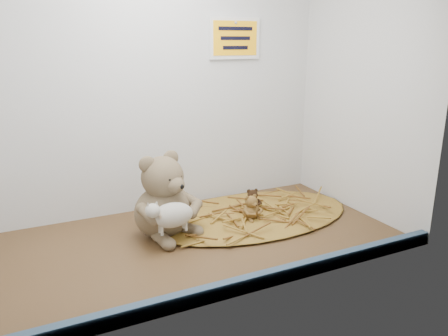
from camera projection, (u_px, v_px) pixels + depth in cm
name	position (u px, v px, depth cm)	size (l,w,h in cm)	color
alcove_shell	(170.00, 76.00, 116.70)	(120.40, 60.20, 90.40)	#432C17
front_rail	(233.00, 287.00, 96.02)	(119.28, 2.20, 3.60)	#39566E
straw_bed	(251.00, 215.00, 139.54)	(67.64, 39.27, 1.31)	brown
main_teddy	(162.00, 195.00, 123.43)	(19.59, 20.68, 24.30)	#766449
toy_lamb	(173.00, 215.00, 116.72)	(14.78, 9.02, 9.55)	beige
mini_teddy_tan	(251.00, 206.00, 134.33)	(6.29, 6.64, 7.80)	brown
mini_teddy_brown	(252.00, 198.00, 142.33)	(5.61, 5.92, 6.96)	black
wall_sign	(235.00, 38.00, 144.13)	(16.00, 1.20, 11.00)	#FFAB0D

